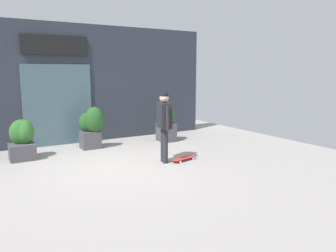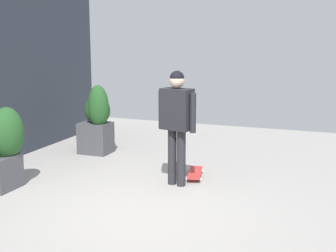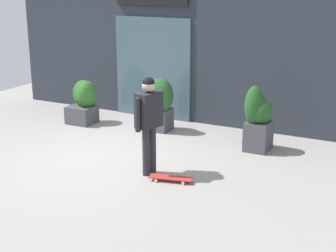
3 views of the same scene
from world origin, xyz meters
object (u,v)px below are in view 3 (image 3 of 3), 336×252
object	(u,v)px
skateboarder	(149,115)
planter_box_left	(84,100)
skateboard	(171,178)
planter_box_right	(160,103)
planter_box_mid	(258,119)

from	to	relation	value
skateboarder	planter_box_left	size ratio (longest dim) A/B	1.70
skateboard	planter_box_right	world-z (taller)	planter_box_right
skateboarder	planter_box_mid	size ratio (longest dim) A/B	1.31
planter_box_left	planter_box_right	xyz separation A→B (m)	(1.85, 0.26, 0.10)
planter_box_mid	planter_box_left	bearing A→B (deg)	179.64
planter_box_mid	skateboarder	bearing A→B (deg)	-121.89
planter_box_right	planter_box_mid	distance (m)	2.35
planter_box_mid	planter_box_right	bearing A→B (deg)	172.96
skateboarder	planter_box_right	bearing A→B (deg)	126.87
planter_box_left	skateboarder	bearing A→B (deg)	-35.58
skateboard	planter_box_left	world-z (taller)	planter_box_left
skateboarder	planter_box_mid	world-z (taller)	skateboarder
skateboard	planter_box_mid	xyz separation A→B (m)	(0.79, 2.19, 0.58)
skateboard	planter_box_right	bearing A→B (deg)	108.52
skateboarder	planter_box_left	xyz separation A→B (m)	(-2.91, 2.08, -0.52)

